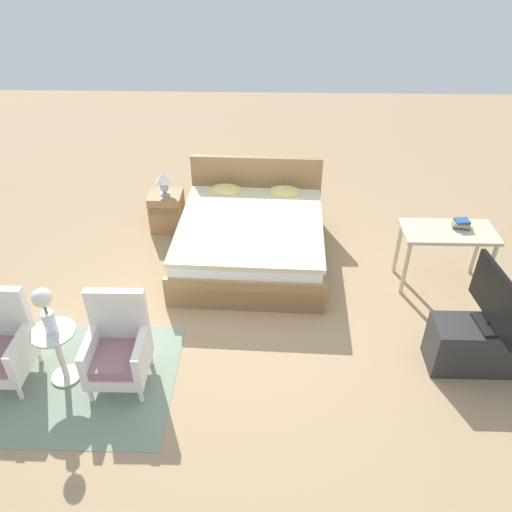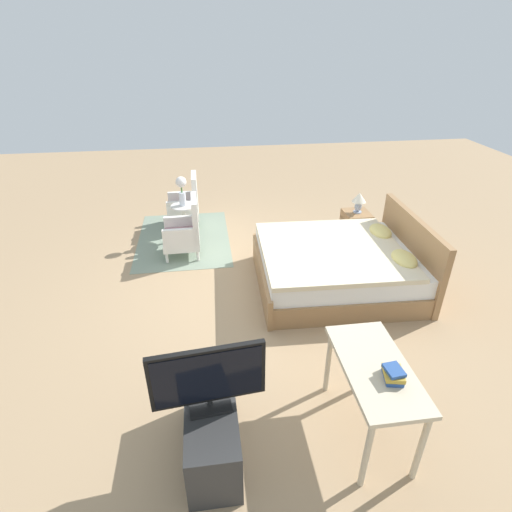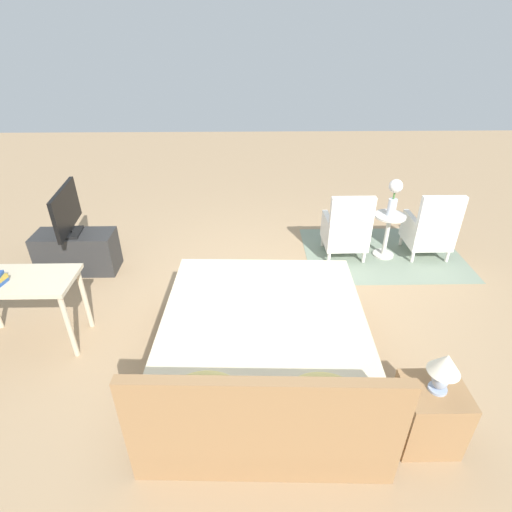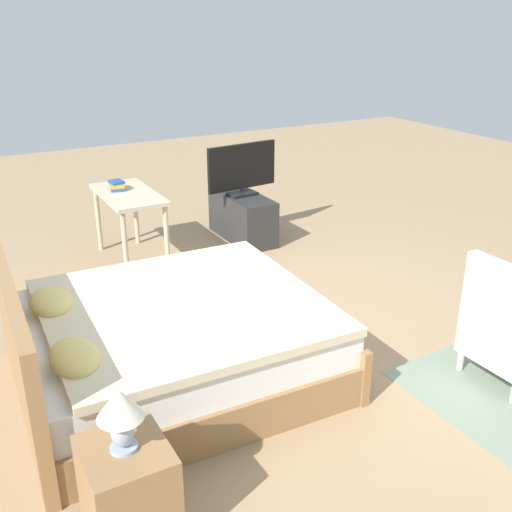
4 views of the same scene
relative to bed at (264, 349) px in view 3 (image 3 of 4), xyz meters
The scene contains 12 objects.
ground_plane 1.10m from the bed, 83.77° to the right, with size 16.00×16.00×0.00m, color #A38460.
floor_rug 2.74m from the bed, 128.78° to the right, with size 2.10×1.50×0.01m.
bed is the anchor object (origin of this frame).
armchair_by_window_left 3.06m from the bed, 137.59° to the right, with size 0.54×0.54×0.92m.
armchair_by_window_right 2.36m from the bed, 119.17° to the right, with size 0.55×0.55×0.92m.
side_table 2.69m from the bed, 129.32° to the right, with size 0.40×0.40×0.60m.
flower_vase 2.76m from the bed, 129.32° to the right, with size 0.17×0.17×0.48m.
nightstand 1.37m from the bed, 150.92° to the left, with size 0.44×0.41×0.53m.
table_lamp 1.44m from the bed, 150.89° to the left, with size 0.22×0.22×0.33m.
tv_stand 2.90m from the bed, 38.34° to the right, with size 0.96×0.40×0.52m.
tv_flatscreen 2.94m from the bed, 38.31° to the right, with size 0.23×0.86×0.58m.
vanity_desk 2.32m from the bed, 12.16° to the right, with size 1.04×0.52×0.74m.
Camera 3 is at (0.00, 3.62, 2.77)m, focal length 28.00 mm.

